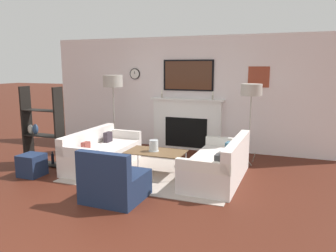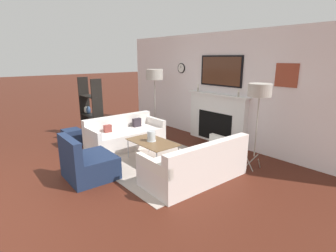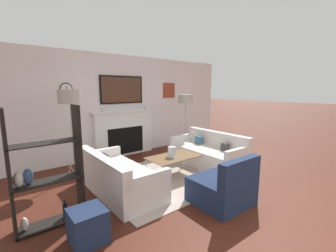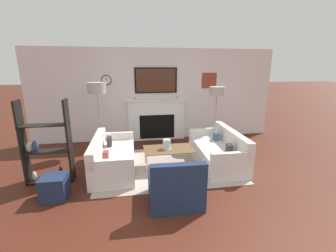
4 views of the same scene
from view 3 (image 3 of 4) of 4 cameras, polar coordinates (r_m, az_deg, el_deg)
name	(u,v)px [view 3 (image 3 of 4)]	position (r m, az deg, el deg)	size (l,w,h in m)	color
fireplace_wall	(122,111)	(6.26, -11.53, 3.79)	(7.30, 0.28, 2.70)	white
area_rug	(170,175)	(4.85, 0.61, -12.44)	(3.01, 2.23, 0.01)	#B1A195
couch_left	(118,178)	(4.15, -12.51, -12.72)	(0.85, 1.82, 0.72)	silver
couch_right	(208,153)	(5.57, 10.24, -6.83)	(0.92, 1.89, 0.76)	silver
armchair	(223,188)	(3.78, 13.88, -15.05)	(0.86, 0.83, 0.81)	#1B2947
coffee_table	(174,158)	(4.67, 1.48, -8.03)	(1.08, 0.63, 0.44)	brown
hurricane_candle	(172,152)	(4.62, 0.99, -6.69)	(0.20, 0.20, 0.21)	silver
floor_lamp_left	(70,98)	(4.85, -23.67, 6.62)	(0.45, 0.45, 1.80)	#9E998E
floor_lamp_right	(186,100)	(6.46, 4.55, 6.71)	(0.42, 0.42, 1.66)	#9E998E
shelf_unit	(45,174)	(3.37, -28.86, -10.67)	(0.85, 0.28, 1.60)	black
ottoman	(88,226)	(3.07, -19.67, -22.70)	(0.40, 0.40, 0.41)	#1B2947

